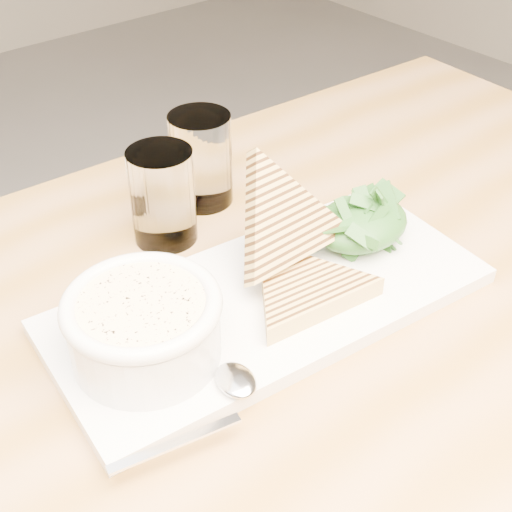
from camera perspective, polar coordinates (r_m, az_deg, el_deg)
table_top at (r=0.70m, az=4.60°, el=-5.78°), size 1.18×0.82×0.04m
table_leg_br at (r=1.42m, az=10.01°, el=-0.74°), size 0.06×0.06×0.73m
platter at (r=0.69m, az=1.06°, el=-3.57°), size 0.44×0.23×0.02m
soup_bowl at (r=0.61m, az=-8.88°, el=-6.13°), size 0.13×0.13×0.05m
soup at (r=0.59m, az=-9.15°, el=-3.99°), size 0.11×0.11×0.01m
bowl_rim at (r=0.59m, az=-9.17°, el=-3.84°), size 0.13×0.13×0.01m
sandwich_flat at (r=0.68m, az=3.81°, el=-2.63°), size 0.17×0.17×0.02m
sandwich_lean at (r=0.69m, az=2.29°, el=2.70°), size 0.16×0.17×0.17m
salad_base at (r=0.75m, az=8.39°, el=2.60°), size 0.11×0.09×0.04m
arugula_pile at (r=0.75m, az=8.43°, el=2.99°), size 0.11×0.10×0.05m
spoon_bowl at (r=0.60m, az=-1.61°, el=-9.89°), size 0.04×0.05×0.01m
spoon_handle at (r=0.56m, az=-6.46°, el=-14.65°), size 0.11×0.03×0.00m
glass_near at (r=0.76m, az=-7.47°, el=4.77°), size 0.07×0.07×0.11m
glass_far at (r=0.82m, az=-4.41°, el=7.73°), size 0.07×0.07×0.11m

